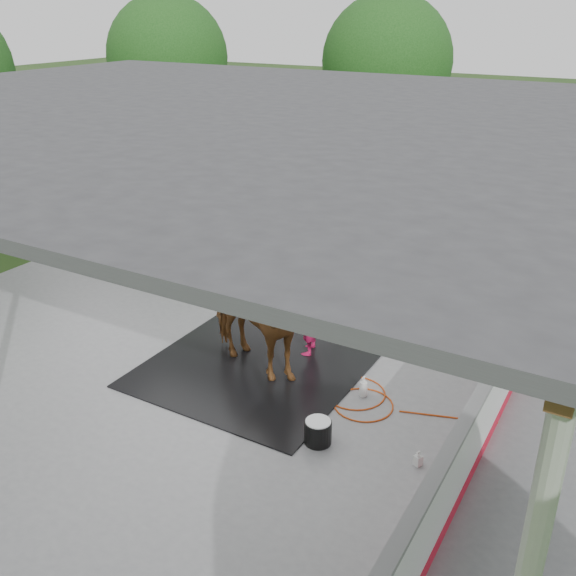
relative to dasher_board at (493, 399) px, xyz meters
The scene contains 12 objects.
ground 4.64m from the dasher_board, behind, with size 100.00×100.00×0.00m, color #1E3814.
concrete_slab 4.63m from the dasher_board, behind, with size 12.00×10.00×0.05m, color slate.
pavilion_structure 5.70m from the dasher_board, behind, with size 12.60×10.60×4.05m.
dasher_board is the anchor object (origin of this frame).
tree_belt 5.43m from the dasher_board, 168.18° to the left, with size 28.00×28.00×5.80m.
rubber_mat 3.73m from the dasher_board, behind, with size 3.25×3.04×0.02m, color black.
horse 3.71m from the dasher_board, behind, with size 0.99×2.16×1.83m, color brown.
handler 3.25m from the dasher_board, 167.24° to the left, with size 0.57×0.38×1.57m, color #C01449.
wash_bucket 2.36m from the dasher_board, 144.71° to the right, with size 0.37×0.37×0.34m.
soap_bottle_a 1.87m from the dasher_board, behind, with size 0.13×0.13×0.34m, color silver.
soap_bottle_b 1.35m from the dasher_board, 118.05° to the right, with size 0.09×0.10×0.21m, color #338CD8.
hose_coil 1.92m from the dasher_board, behind, with size 2.52×1.13×0.02m.
Camera 1 is at (5.85, -7.58, 5.38)m, focal length 40.00 mm.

